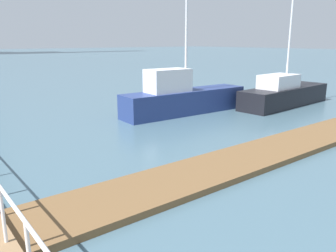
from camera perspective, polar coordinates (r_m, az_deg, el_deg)
ground_plane at (r=18.10m, az=-23.86°, el=0.83°), size 300.00×300.00×0.00m
floating_dock at (r=11.32m, az=13.07°, el=-5.32°), size 15.50×2.00×0.18m
boardwalk_railing at (r=5.17m, az=-22.52°, el=-16.80°), size 0.06×23.55×1.08m
dock_piling_1 at (r=21.47m, az=17.74°, el=5.63°), size 0.30×0.30×1.72m
moored_boat_1 at (r=18.03m, az=2.41°, el=4.81°), size 7.34×1.82×9.33m
moored_boat_2 at (r=21.38m, az=18.84°, el=5.19°), size 7.25×2.27×9.59m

